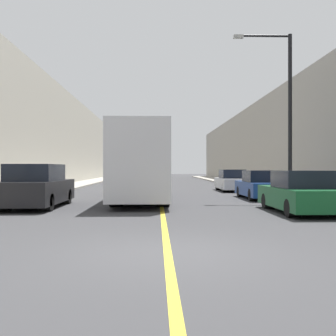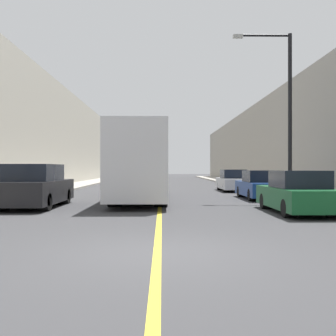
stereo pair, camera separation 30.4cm
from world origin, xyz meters
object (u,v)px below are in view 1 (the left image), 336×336
Objects in this scene: bus at (143,163)px; car_right_near at (300,194)px; street_lamp_right at (285,104)px; car_right_mid at (261,186)px; parked_suv_left at (37,187)px; car_right_far at (232,181)px.

car_right_near is (5.97, -5.87, -1.20)m from bus.
street_lamp_right reaches higher than bus.
car_right_near is at bearing -92.43° from car_right_mid.
bus is 8.46m from car_right_near.
car_right_near is 6.46m from car_right_mid.
car_right_near reaches higher than car_right_mid.
parked_suv_left is (-4.26, -3.64, -1.06)m from bus.
street_lamp_right is (1.30, -7.72, 4.26)m from car_right_far.
car_right_far is 8.91m from street_lamp_right.
parked_suv_left is 1.09× the size of car_right_near.
parked_suv_left reaches higher than car_right_far.
car_right_mid is 0.53× the size of street_lamp_right.
car_right_mid is at bearing 87.57° from car_right_near.
bus is 1.34× the size of street_lamp_right.
bus reaches higher than car_right_mid.
street_lamp_right is (1.10, -0.64, 4.27)m from car_right_mid.
car_right_far is at bearing 99.54° from street_lamp_right.
street_lamp_right is at bearing -0.43° from bus.
bus is at bearing 179.57° from street_lamp_right.
car_right_near is 1.03× the size of car_right_mid.
bus is 2.47× the size of car_right_near.
parked_suv_left is 0.59× the size of street_lamp_right.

